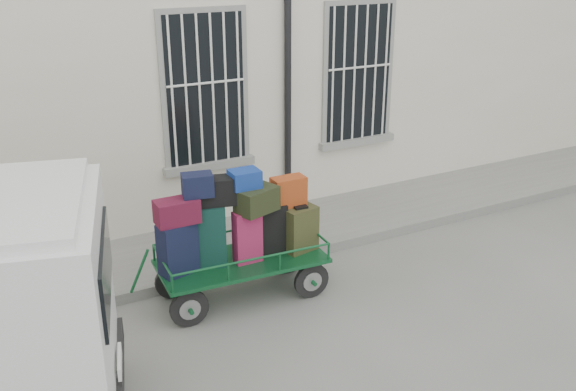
{
  "coord_description": "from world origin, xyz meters",
  "views": [
    {
      "loc": [
        -3.72,
        -5.84,
        4.27
      ],
      "look_at": [
        -0.07,
        1.0,
        1.21
      ],
      "focal_mm": 40.0,
      "sensor_mm": 36.0,
      "label": 1
    }
  ],
  "objects": [
    {
      "name": "building",
      "position": [
        0.0,
        5.5,
        3.0
      ],
      "size": [
        24.0,
        5.15,
        6.0
      ],
      "color": "beige",
      "rests_on": "ground"
    },
    {
      "name": "sidewalk",
      "position": [
        0.0,
        2.2,
        0.07
      ],
      "size": [
        24.0,
        1.7,
        0.15
      ],
      "primitive_type": "cube",
      "color": "slate",
      "rests_on": "ground"
    },
    {
      "name": "luggage_cart",
      "position": [
        -0.87,
        0.82,
        0.92
      ],
      "size": [
        2.49,
        1.08,
        1.75
      ],
      "rotation": [
        0.0,
        0.0,
        -0.06
      ],
      "color": "black",
      "rests_on": "ground"
    },
    {
      "name": "ground",
      "position": [
        0.0,
        0.0,
        0.0
      ],
      "size": [
        80.0,
        80.0,
        0.0
      ],
      "primitive_type": "plane",
      "color": "#62635E",
      "rests_on": "ground"
    }
  ]
}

